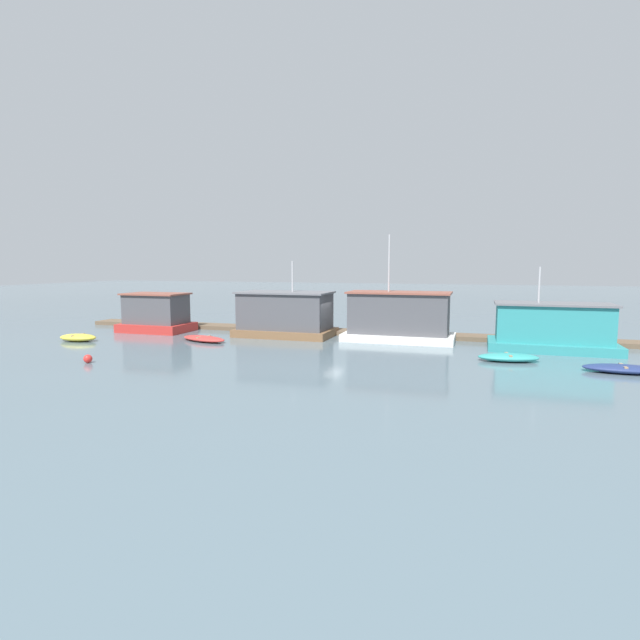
{
  "coord_description": "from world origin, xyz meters",
  "views": [
    {
      "loc": [
        10.28,
        -33.27,
        5.21
      ],
      "look_at": [
        0.0,
        -1.0,
        1.4
      ],
      "focal_mm": 28.0,
      "sensor_mm": 36.0,
      "label": 1
    }
  ],
  "objects_px": {
    "houseboat_brown": "(285,315)",
    "buoy_red": "(88,359)",
    "dinghy_teal": "(508,357)",
    "houseboat_red": "(156,314)",
    "mooring_post_centre": "(141,317)",
    "houseboat_teal": "(552,328)",
    "dinghy_navy": "(623,369)",
    "dinghy_red": "(204,339)",
    "houseboat_white": "(399,318)",
    "dinghy_yellow": "(78,337)"
  },
  "relations": [
    {
      "from": "houseboat_brown",
      "to": "houseboat_white",
      "type": "xyz_separation_m",
      "value": [
        8.18,
        0.28,
        0.03
      ]
    },
    {
      "from": "dinghy_teal",
      "to": "houseboat_teal",
      "type": "bearing_deg",
      "value": 58.92
    },
    {
      "from": "dinghy_navy",
      "to": "mooring_post_centre",
      "type": "distance_m",
      "value": 34.22
    },
    {
      "from": "houseboat_brown",
      "to": "buoy_red",
      "type": "height_order",
      "value": "houseboat_brown"
    },
    {
      "from": "houseboat_teal",
      "to": "dinghy_teal",
      "type": "bearing_deg",
      "value": -121.08
    },
    {
      "from": "houseboat_white",
      "to": "buoy_red",
      "type": "height_order",
      "value": "houseboat_white"
    },
    {
      "from": "houseboat_red",
      "to": "dinghy_red",
      "type": "relative_size",
      "value": 1.3
    },
    {
      "from": "dinghy_yellow",
      "to": "dinghy_teal",
      "type": "distance_m",
      "value": 27.53
    },
    {
      "from": "dinghy_red",
      "to": "buoy_red",
      "type": "height_order",
      "value": "buoy_red"
    },
    {
      "from": "dinghy_yellow",
      "to": "dinghy_red",
      "type": "xyz_separation_m",
      "value": [
        8.22,
        2.49,
        -0.06
      ]
    },
    {
      "from": "dinghy_teal",
      "to": "houseboat_brown",
      "type": "bearing_deg",
      "value": 160.78
    },
    {
      "from": "houseboat_brown",
      "to": "dinghy_red",
      "type": "distance_m",
      "value": 6.09
    },
    {
      "from": "houseboat_teal",
      "to": "buoy_red",
      "type": "height_order",
      "value": "houseboat_teal"
    },
    {
      "from": "houseboat_red",
      "to": "buoy_red",
      "type": "relative_size",
      "value": 11.56
    },
    {
      "from": "houseboat_brown",
      "to": "houseboat_white",
      "type": "distance_m",
      "value": 8.19
    },
    {
      "from": "mooring_post_centre",
      "to": "buoy_red",
      "type": "height_order",
      "value": "mooring_post_centre"
    },
    {
      "from": "houseboat_brown",
      "to": "dinghy_navy",
      "type": "bearing_deg",
      "value": -18.34
    },
    {
      "from": "buoy_red",
      "to": "dinghy_teal",
      "type": "bearing_deg",
      "value": 18.86
    },
    {
      "from": "dinghy_red",
      "to": "mooring_post_centre",
      "type": "xyz_separation_m",
      "value": [
        -8.96,
        5.11,
        0.65
      ]
    },
    {
      "from": "houseboat_teal",
      "to": "dinghy_yellow",
      "type": "distance_m",
      "value": 30.71
    },
    {
      "from": "houseboat_white",
      "to": "buoy_red",
      "type": "xyz_separation_m",
      "value": [
        -14.47,
        -12.75,
        -1.36
      ]
    },
    {
      "from": "houseboat_brown",
      "to": "dinghy_teal",
      "type": "bearing_deg",
      "value": -19.22
    },
    {
      "from": "houseboat_white",
      "to": "mooring_post_centre",
      "type": "xyz_separation_m",
      "value": [
        -21.47,
        0.77,
        -0.75
      ]
    },
    {
      "from": "houseboat_red",
      "to": "dinghy_teal",
      "type": "bearing_deg",
      "value": -9.99
    },
    {
      "from": "houseboat_brown",
      "to": "mooring_post_centre",
      "type": "bearing_deg",
      "value": 175.47
    },
    {
      "from": "houseboat_brown",
      "to": "mooring_post_centre",
      "type": "height_order",
      "value": "houseboat_brown"
    },
    {
      "from": "dinghy_yellow",
      "to": "buoy_red",
      "type": "bearing_deg",
      "value": -43.45
    },
    {
      "from": "houseboat_white",
      "to": "dinghy_red",
      "type": "bearing_deg",
      "value": -160.89
    },
    {
      "from": "houseboat_teal",
      "to": "dinghy_red",
      "type": "height_order",
      "value": "houseboat_teal"
    },
    {
      "from": "dinghy_red",
      "to": "houseboat_brown",
      "type": "bearing_deg",
      "value": 43.14
    },
    {
      "from": "dinghy_navy",
      "to": "dinghy_red",
      "type": "bearing_deg",
      "value": 173.94
    },
    {
      "from": "houseboat_brown",
      "to": "dinghy_red",
      "type": "relative_size",
      "value": 1.74
    },
    {
      "from": "houseboat_brown",
      "to": "houseboat_teal",
      "type": "bearing_deg",
      "value": -2.63
    },
    {
      "from": "houseboat_teal",
      "to": "buoy_red",
      "type": "distance_m",
      "value": 26.61
    },
    {
      "from": "houseboat_red",
      "to": "dinghy_teal",
      "type": "relative_size",
      "value": 1.53
    },
    {
      "from": "houseboat_red",
      "to": "houseboat_brown",
      "type": "height_order",
      "value": "houseboat_brown"
    },
    {
      "from": "houseboat_red",
      "to": "dinghy_navy",
      "type": "relative_size",
      "value": 1.45
    },
    {
      "from": "dinghy_red",
      "to": "dinghy_teal",
      "type": "relative_size",
      "value": 1.18
    },
    {
      "from": "houseboat_white",
      "to": "buoy_red",
      "type": "relative_size",
      "value": 16.64
    },
    {
      "from": "dinghy_teal",
      "to": "buoy_red",
      "type": "relative_size",
      "value": 7.54
    },
    {
      "from": "houseboat_brown",
      "to": "dinghy_yellow",
      "type": "xyz_separation_m",
      "value": [
        -12.55,
        -6.54,
        -1.31
      ]
    },
    {
      "from": "mooring_post_centre",
      "to": "houseboat_teal",
      "type": "bearing_deg",
      "value": -3.45
    },
    {
      "from": "houseboat_brown",
      "to": "buoy_red",
      "type": "relative_size",
      "value": 15.45
    },
    {
      "from": "dinghy_teal",
      "to": "mooring_post_centre",
      "type": "bearing_deg",
      "value": 167.49
    },
    {
      "from": "houseboat_white",
      "to": "houseboat_red",
      "type": "bearing_deg",
      "value": -176.87
    },
    {
      "from": "houseboat_brown",
      "to": "dinghy_teal",
      "type": "relative_size",
      "value": 2.05
    },
    {
      "from": "houseboat_brown",
      "to": "houseboat_teal",
      "type": "height_order",
      "value": "houseboat_brown"
    },
    {
      "from": "houseboat_white",
      "to": "dinghy_teal",
      "type": "relative_size",
      "value": 2.21
    },
    {
      "from": "mooring_post_centre",
      "to": "dinghy_red",
      "type": "bearing_deg",
      "value": -29.7
    },
    {
      "from": "houseboat_white",
      "to": "dinghy_navy",
      "type": "xyz_separation_m",
      "value": [
        11.86,
        -6.92,
        -1.38
      ]
    }
  ]
}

